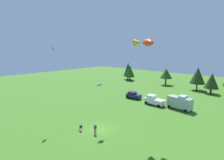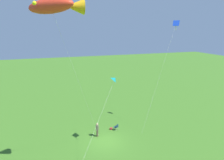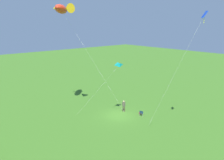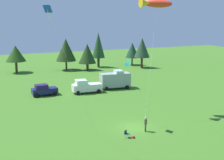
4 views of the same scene
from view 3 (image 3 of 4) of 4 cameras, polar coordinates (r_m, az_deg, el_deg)
The scene contains 7 objects.
ground_plane at distance 32.04m, azimuth 1.64°, elevation -9.25°, with size 160.00×160.00×0.00m, color #3B6E20.
person_kite_flyer at distance 33.07m, azimuth 3.09°, elevation -6.58°, with size 0.49×0.50×1.74m.
folding_chair at distance 31.99m, azimuth 7.66°, elevation -8.48°, with size 0.66×0.66×0.82m.
backpack_on_grass at distance 32.81m, azimuth 7.38°, elevation -8.57°, with size 0.32×0.22×0.22m, color #A62329.
kite_large_fish at distance 30.77m, azimuth -12.75°, elevation 17.65°, with size 7.41×8.53×15.46m.
kite_diamond_blue at distance 24.76m, azimuth 22.27°, elevation 13.99°, with size 5.72×2.08×14.16m.
kite_delta_teal at distance 28.64m, azimuth 1.96°, elevation 4.04°, with size 5.49×4.31×8.06m.
Camera 3 is at (-21.55, 19.89, 12.90)m, focal length 35.00 mm.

